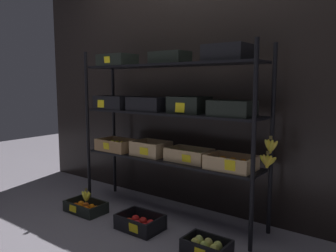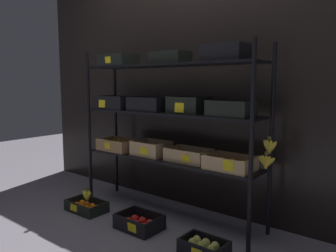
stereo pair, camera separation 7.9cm
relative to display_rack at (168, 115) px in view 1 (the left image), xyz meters
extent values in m
plane|color=slate|center=(0.00, 0.01, -0.90)|extent=(10.00, 10.00, 0.00)
cube|color=black|center=(0.00, 0.38, 0.25)|extent=(4.12, 0.12, 2.31)
cylinder|color=black|center=(-0.86, -0.17, -0.16)|extent=(0.03, 0.03, 1.48)
cylinder|color=black|center=(0.86, -0.17, -0.16)|extent=(0.03, 0.03, 1.48)
cylinder|color=black|center=(-0.86, 0.18, -0.16)|extent=(0.03, 0.03, 1.48)
cylinder|color=black|center=(0.86, 0.18, -0.16)|extent=(0.03, 0.03, 1.48)
cube|color=black|center=(0.00, 0.01, -0.39)|extent=(1.69, 0.32, 0.02)
cube|color=black|center=(0.00, 0.01, 0.02)|extent=(1.69, 0.32, 0.02)
cube|color=black|center=(0.00, 0.01, 0.43)|extent=(1.69, 0.32, 0.02)
cube|color=#A87F51|center=(-0.62, -0.02, -0.38)|extent=(0.37, 0.25, 0.01)
cube|color=#A87F51|center=(-0.62, -0.14, -0.32)|extent=(0.37, 0.02, 0.10)
cube|color=#A87F51|center=(-0.62, 0.10, -0.32)|extent=(0.37, 0.02, 0.10)
cube|color=#A87F51|center=(-0.80, -0.02, -0.32)|extent=(0.02, 0.22, 0.10)
cube|color=#A87F51|center=(-0.44, -0.02, -0.32)|extent=(0.02, 0.22, 0.10)
ellipsoid|color=yellow|center=(-0.73, -0.06, -0.33)|extent=(0.06, 0.06, 0.08)
ellipsoid|color=yellow|center=(-0.65, -0.06, -0.33)|extent=(0.06, 0.06, 0.08)
ellipsoid|color=yellow|center=(-0.59, -0.06, -0.33)|extent=(0.06, 0.06, 0.08)
ellipsoid|color=yellow|center=(-0.51, -0.06, -0.33)|extent=(0.06, 0.06, 0.08)
ellipsoid|color=yellow|center=(-0.72, 0.02, -0.33)|extent=(0.06, 0.06, 0.08)
ellipsoid|color=yellow|center=(-0.65, 0.02, -0.33)|extent=(0.06, 0.06, 0.08)
ellipsoid|color=yellow|center=(-0.59, 0.02, -0.33)|extent=(0.06, 0.06, 0.08)
ellipsoid|color=yellow|center=(-0.51, 0.02, -0.33)|extent=(0.06, 0.06, 0.08)
cube|color=yellow|center=(-0.63, -0.15, -0.32)|extent=(0.08, 0.01, 0.06)
cube|color=tan|center=(-0.21, 0.01, -0.38)|extent=(0.32, 0.25, 0.01)
cube|color=tan|center=(-0.21, -0.10, -0.31)|extent=(0.32, 0.02, 0.12)
cube|color=tan|center=(-0.21, 0.13, -0.31)|extent=(0.32, 0.02, 0.12)
cube|color=tan|center=(-0.36, 0.01, -0.31)|extent=(0.02, 0.22, 0.12)
cube|color=tan|center=(-0.05, 0.01, -0.31)|extent=(0.02, 0.22, 0.12)
ellipsoid|color=brown|center=(-0.30, -0.03, -0.34)|extent=(0.05, 0.05, 0.07)
ellipsoid|color=brown|center=(-0.23, -0.03, -0.34)|extent=(0.05, 0.05, 0.07)
ellipsoid|color=brown|center=(-0.17, -0.03, -0.34)|extent=(0.05, 0.05, 0.07)
ellipsoid|color=brown|center=(-0.11, -0.03, -0.34)|extent=(0.05, 0.05, 0.07)
ellipsoid|color=brown|center=(-0.29, 0.06, -0.34)|extent=(0.05, 0.05, 0.07)
ellipsoid|color=brown|center=(-0.24, 0.05, -0.34)|extent=(0.05, 0.05, 0.07)
ellipsoid|color=brown|center=(-0.18, 0.06, -0.34)|extent=(0.05, 0.05, 0.07)
ellipsoid|color=brown|center=(-0.12, 0.05, -0.34)|extent=(0.05, 0.05, 0.07)
cube|color=yellow|center=(-0.18, -0.11, -0.32)|extent=(0.10, 0.01, 0.06)
cube|color=tan|center=(0.21, 0.03, -0.38)|extent=(0.38, 0.23, 0.01)
cube|color=tan|center=(0.21, -0.08, -0.32)|extent=(0.38, 0.02, 0.10)
cube|color=tan|center=(0.21, 0.14, -0.32)|extent=(0.38, 0.02, 0.10)
cube|color=tan|center=(0.03, 0.03, -0.32)|extent=(0.02, 0.20, 0.10)
cube|color=tan|center=(0.38, 0.03, -0.32)|extent=(0.02, 0.20, 0.10)
sphere|color=#91B83C|center=(0.11, -0.01, -0.33)|extent=(0.07, 0.07, 0.07)
sphere|color=#84B846|center=(0.21, 0.00, -0.33)|extent=(0.07, 0.07, 0.07)
sphere|color=#96C23F|center=(0.29, -0.01, -0.33)|extent=(0.07, 0.07, 0.07)
sphere|color=#96B934|center=(0.11, 0.06, -0.33)|extent=(0.07, 0.07, 0.07)
sphere|color=#91B13B|center=(0.20, 0.06, -0.33)|extent=(0.07, 0.07, 0.07)
sphere|color=#98BB38|center=(0.30, 0.06, -0.33)|extent=(0.07, 0.07, 0.07)
cube|color=yellow|center=(0.26, -0.09, -0.34)|extent=(0.09, 0.01, 0.07)
cube|color=tan|center=(0.61, -0.01, -0.38)|extent=(0.36, 0.25, 0.01)
cube|color=tan|center=(0.61, -0.12, -0.32)|extent=(0.36, 0.02, 0.10)
cube|color=tan|center=(0.61, 0.11, -0.32)|extent=(0.36, 0.02, 0.10)
cube|color=tan|center=(0.44, -0.01, -0.32)|extent=(0.02, 0.22, 0.10)
cube|color=tan|center=(0.79, -0.01, -0.32)|extent=(0.02, 0.22, 0.10)
sphere|color=orange|center=(0.52, -0.04, -0.33)|extent=(0.07, 0.07, 0.07)
sphere|color=orange|center=(0.62, -0.05, -0.33)|extent=(0.07, 0.07, 0.07)
sphere|color=orange|center=(0.70, -0.04, -0.33)|extent=(0.07, 0.07, 0.07)
sphere|color=orange|center=(0.52, 0.03, -0.33)|extent=(0.07, 0.07, 0.07)
sphere|color=orange|center=(0.61, 0.03, -0.33)|extent=(0.07, 0.07, 0.07)
sphere|color=orange|center=(0.70, 0.03, -0.33)|extent=(0.07, 0.07, 0.07)
cube|color=yellow|center=(0.67, -0.13, -0.32)|extent=(0.08, 0.01, 0.08)
cube|color=black|center=(-0.63, -0.04, 0.03)|extent=(0.37, 0.21, 0.01)
cube|color=black|center=(-0.63, -0.14, 0.10)|extent=(0.37, 0.02, 0.11)
cube|color=black|center=(-0.63, 0.06, 0.10)|extent=(0.37, 0.02, 0.11)
cube|color=black|center=(-0.80, -0.04, 0.10)|extent=(0.02, 0.18, 0.11)
cube|color=black|center=(-0.45, -0.04, 0.10)|extent=(0.02, 0.18, 0.11)
ellipsoid|color=tan|center=(-0.72, -0.07, 0.09)|extent=(0.07, 0.07, 0.09)
ellipsoid|color=#A6B149|center=(-0.63, -0.07, 0.09)|extent=(0.07, 0.07, 0.09)
ellipsoid|color=#B0BB54|center=(-0.54, -0.07, 0.09)|extent=(0.07, 0.07, 0.09)
ellipsoid|color=tan|center=(-0.72, -0.02, 0.09)|extent=(0.07, 0.07, 0.09)
ellipsoid|color=tan|center=(-0.62, -0.01, 0.09)|extent=(0.07, 0.07, 0.09)
ellipsoid|color=tan|center=(-0.53, -0.01, 0.09)|extent=(0.07, 0.07, 0.09)
cube|color=yellow|center=(-0.69, -0.15, 0.08)|extent=(0.09, 0.01, 0.07)
cube|color=black|center=(-0.20, -0.03, 0.03)|extent=(0.36, 0.21, 0.01)
cube|color=black|center=(-0.20, -0.12, 0.10)|extent=(0.36, 0.02, 0.11)
cube|color=black|center=(-0.20, 0.07, 0.10)|extent=(0.36, 0.02, 0.11)
cube|color=black|center=(-0.38, -0.03, 0.10)|extent=(0.02, 0.17, 0.11)
cube|color=black|center=(-0.03, -0.03, 0.10)|extent=(0.02, 0.17, 0.11)
sphere|color=red|center=(-0.28, -0.05, 0.08)|extent=(0.07, 0.07, 0.07)
sphere|color=red|center=(-0.21, -0.05, 0.08)|extent=(0.07, 0.07, 0.07)
sphere|color=red|center=(-0.11, -0.05, 0.08)|extent=(0.07, 0.07, 0.07)
sphere|color=red|center=(-0.29, -0.01, 0.08)|extent=(0.07, 0.07, 0.07)
sphere|color=red|center=(-0.20, 0.00, 0.08)|extent=(0.07, 0.07, 0.07)
sphere|color=red|center=(-0.12, 0.00, 0.08)|extent=(0.07, 0.07, 0.07)
cube|color=black|center=(0.20, 0.04, 0.03)|extent=(0.30, 0.26, 0.01)
cube|color=black|center=(0.20, -0.08, 0.10)|extent=(0.30, 0.02, 0.13)
cube|color=black|center=(0.20, 0.16, 0.10)|extent=(0.30, 0.02, 0.13)
cube|color=black|center=(0.05, 0.04, 0.10)|extent=(0.02, 0.23, 0.13)
cube|color=black|center=(0.34, 0.04, 0.10)|extent=(0.02, 0.23, 0.13)
sphere|color=#642648|center=(0.12, -0.02, 0.06)|extent=(0.05, 0.05, 0.05)
sphere|color=#5C2A46|center=(0.17, -0.02, 0.06)|extent=(0.05, 0.05, 0.05)
sphere|color=#542E5D|center=(0.22, -0.02, 0.06)|extent=(0.05, 0.05, 0.05)
sphere|color=#581D45|center=(0.28, -0.02, 0.06)|extent=(0.05, 0.05, 0.05)
sphere|color=#562452|center=(0.11, 0.04, 0.06)|extent=(0.05, 0.05, 0.05)
sphere|color=#6A2951|center=(0.17, 0.03, 0.06)|extent=(0.05, 0.05, 0.05)
sphere|color=#6D2747|center=(0.22, 0.03, 0.06)|extent=(0.05, 0.05, 0.05)
sphere|color=#612A4A|center=(0.28, 0.04, 0.06)|extent=(0.05, 0.05, 0.05)
sphere|color=#6A2254|center=(0.12, 0.09, 0.06)|extent=(0.05, 0.05, 0.05)
sphere|color=#662E5C|center=(0.17, 0.10, 0.06)|extent=(0.05, 0.05, 0.05)
sphere|color=#581A5D|center=(0.23, 0.10, 0.06)|extent=(0.05, 0.05, 0.05)
sphere|color=#60224F|center=(0.28, 0.10, 0.06)|extent=(0.05, 0.05, 0.05)
cube|color=yellow|center=(0.19, -0.09, 0.08)|extent=(0.09, 0.01, 0.08)
cube|color=black|center=(0.62, -0.02, 0.03)|extent=(0.33, 0.22, 0.01)
cube|color=black|center=(0.62, -0.12, 0.09)|extent=(0.33, 0.02, 0.11)
cube|color=black|center=(0.62, 0.08, 0.09)|extent=(0.33, 0.02, 0.11)
cube|color=black|center=(0.46, -0.02, 0.09)|extent=(0.02, 0.19, 0.11)
cube|color=black|center=(0.77, -0.02, 0.09)|extent=(0.02, 0.19, 0.11)
sphere|color=yellow|center=(0.56, -0.05, 0.08)|extent=(0.07, 0.07, 0.07)
sphere|color=#D4B953|center=(0.67, -0.05, 0.08)|extent=(0.07, 0.07, 0.07)
sphere|color=#D9BB4F|center=(0.56, 0.02, 0.08)|extent=(0.07, 0.07, 0.07)
sphere|color=gold|center=(0.67, 0.01, 0.08)|extent=(0.07, 0.07, 0.07)
cube|color=black|center=(-0.56, -0.04, 0.44)|extent=(0.34, 0.23, 0.01)
cube|color=black|center=(-0.56, -0.15, 0.50)|extent=(0.34, 0.02, 0.09)
cube|color=black|center=(-0.56, 0.07, 0.50)|extent=(0.34, 0.02, 0.09)
cube|color=black|center=(-0.73, -0.04, 0.50)|extent=(0.02, 0.20, 0.09)
cube|color=black|center=(-0.40, -0.04, 0.50)|extent=(0.02, 0.20, 0.09)
sphere|color=orange|center=(-0.65, -0.08, 0.48)|extent=(0.06, 0.06, 0.06)
sphere|color=orange|center=(-0.57, -0.08, 0.48)|extent=(0.06, 0.06, 0.06)
sphere|color=orange|center=(-0.48, -0.08, 0.48)|extent=(0.06, 0.06, 0.06)
sphere|color=orange|center=(-0.65, 0.00, 0.48)|extent=(0.06, 0.06, 0.06)
sphere|color=orange|center=(-0.56, -0.01, 0.48)|extent=(0.06, 0.06, 0.06)
sphere|color=orange|center=(-0.48, -0.01, 0.48)|extent=(0.06, 0.06, 0.06)
cube|color=yellow|center=(-0.57, -0.16, 0.49)|extent=(0.07, 0.01, 0.06)
cube|color=black|center=(0.00, 0.03, 0.44)|extent=(0.33, 0.21, 0.01)
cube|color=black|center=(0.00, -0.06, 0.50)|extent=(0.33, 0.02, 0.09)
cube|color=black|center=(0.00, 0.13, 0.50)|extent=(0.33, 0.02, 0.09)
cube|color=black|center=(-0.15, 0.03, 0.50)|extent=(0.02, 0.18, 0.09)
cube|color=black|center=(0.16, 0.03, 0.50)|extent=(0.02, 0.18, 0.09)
ellipsoid|color=yellow|center=(-0.08, 0.00, 0.49)|extent=(0.06, 0.06, 0.08)
ellipsoid|color=yellow|center=(0.00, 0.00, 0.49)|extent=(0.06, 0.06, 0.08)
ellipsoid|color=yellow|center=(0.08, 0.00, 0.49)|extent=(0.06, 0.06, 0.08)
ellipsoid|color=yellow|center=(-0.08, 0.06, 0.49)|extent=(0.06, 0.06, 0.08)
ellipsoid|color=yellow|center=(0.00, 0.06, 0.49)|extent=(0.06, 0.06, 0.08)
ellipsoid|color=yellow|center=(0.08, 0.06, 0.49)|extent=(0.06, 0.06, 0.08)
cube|color=black|center=(0.55, 0.02, 0.44)|extent=(0.33, 0.24, 0.01)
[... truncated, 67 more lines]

